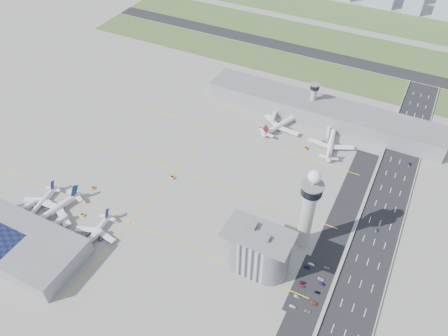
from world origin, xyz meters
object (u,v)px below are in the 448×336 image
at_px(car_lot_7, 314,303).
at_px(car_lot_6, 308,311).
at_px(jet_bridge_near_2, 85,245).
at_px(car_lot_5, 311,264).
at_px(tug_1, 93,188).
at_px(car_hw_4, 404,119).
at_px(car_lot_2, 301,285).
at_px(car_lot_1, 297,296).
at_px(car_lot_4, 307,267).
at_px(car_lot_9, 322,284).
at_px(tug_4, 261,128).
at_px(airplane_near_a, 40,201).
at_px(car_lot_0, 292,306).
at_px(jet_bridge_far_1, 328,129).
at_px(airplane_near_b, 51,208).
at_px(airplane_far_b, 332,141).
at_px(secondary_tower, 313,97).
at_px(car_lot_10, 321,279).
at_px(tug_5, 306,148).
at_px(admin_building, 257,250).
at_px(tug_0, 52,204).
at_px(jet_bridge_far_0, 275,114).
at_px(tug_3, 172,177).
at_px(jet_bridge_near_1, 51,229).
at_px(airplane_near_c, 94,232).
at_px(car_lot_8, 317,292).
at_px(car_lot_3, 303,282).
at_px(control_tower, 309,207).
at_px(car_hw_2, 410,164).
at_px(car_lot_11, 327,268).
at_px(tug_2, 82,215).

bearing_deg(car_lot_7, car_lot_6, 165.05).
distance_m(jet_bridge_near_2, car_lot_5, 146.82).
height_order(tug_1, car_hw_4, tug_1).
bearing_deg(jet_bridge_near_2, car_lot_2, -64.67).
bearing_deg(car_lot_1, car_lot_4, -3.24).
distance_m(car_lot_6, car_lot_9, 21.57).
bearing_deg(car_lot_9, tug_4, 45.07).
distance_m(airplane_near_a, car_lot_0, 189.62).
distance_m(jet_bridge_near_2, jet_bridge_far_1, 219.71).
distance_m(airplane_near_b, car_lot_5, 181.14).
bearing_deg(airplane_far_b, secondary_tower, 28.86).
distance_m(tug_1, car_lot_10, 177.01).
bearing_deg(jet_bridge_near_2, tug_5, -20.57).
distance_m(admin_building, tug_0, 154.51).
distance_m(jet_bridge_far_0, tug_3, 117.86).
height_order(airplane_near_a, jet_bridge_near_1, airplane_near_a).
xyz_separation_m(airplane_near_c, car_lot_8, (146.89, 26.82, -4.51)).
height_order(airplane_near_c, car_lot_9, airplane_near_c).
relative_size(car_lot_3, car_lot_8, 1.10).
bearing_deg(car_lot_10, car_lot_1, 151.26).
bearing_deg(car_lot_3, airplane_near_b, 89.83).
distance_m(jet_bridge_near_1, car_lot_10, 181.42).
height_order(jet_bridge_far_0, car_lot_10, jet_bridge_far_0).
bearing_deg(airplane_near_b, car_lot_0, 105.79).
bearing_deg(secondary_tower, control_tower, -73.52).
bearing_deg(car_lot_9, car_hw_2, -3.95).
bearing_deg(admin_building, car_lot_7, -13.18).
xyz_separation_m(tug_4, car_lot_0, (84.58, -148.11, -0.36)).
distance_m(secondary_tower, car_lot_1, 190.67).
distance_m(airplane_near_c, tug_1, 47.19).
height_order(car_lot_2, car_lot_7, car_lot_7).
height_order(airplane_near_b, car_hw_4, airplane_near_b).
xyz_separation_m(jet_bridge_near_1, car_lot_8, (176.24, 37.03, -2.27)).
height_order(car_lot_6, car_hw_4, car_hw_4).
height_order(secondary_tower, car_lot_11, secondary_tower).
xyz_separation_m(jet_bridge_far_1, car_hw_4, (55.84, 47.83, -2.26)).
xyz_separation_m(jet_bridge_far_1, tug_4, (-53.50, -23.43, -1.83)).
height_order(secondary_tower, car_lot_8, secondary_tower).
bearing_deg(car_lot_2, secondary_tower, 25.46).
xyz_separation_m(tug_0, car_hw_2, (223.14, 162.38, -0.49)).
bearing_deg(jet_bridge_near_2, car_lot_7, -68.73).
bearing_deg(car_lot_1, tug_4, 24.42).
relative_size(jet_bridge_near_2, car_lot_1, 3.89).
xyz_separation_m(airplane_far_b, car_lot_11, (33.25, -118.23, -5.74)).
xyz_separation_m(tug_5, car_lot_7, (51.19, -132.48, -0.34)).
height_order(jet_bridge_near_2, car_hw_4, jet_bridge_near_2).
distance_m(airplane_near_a, airplane_near_b, 14.03).
distance_m(tug_5, car_lot_7, 142.03).
distance_m(airplane_near_a, tug_2, 33.01).
bearing_deg(tug_3, car_lot_8, 85.75).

